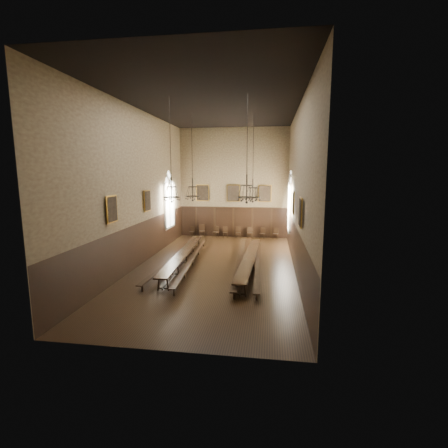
% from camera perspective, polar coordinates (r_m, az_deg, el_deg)
% --- Properties ---
extents(floor, '(9.00, 18.00, 0.02)m').
position_cam_1_polar(floor, '(18.94, -1.51, -7.59)').
color(floor, black).
rests_on(floor, ground).
extents(ceiling, '(9.00, 18.00, 0.02)m').
position_cam_1_polar(ceiling, '(18.48, -1.63, 20.27)').
color(ceiling, black).
rests_on(ceiling, ground).
extents(wall_back, '(9.00, 0.02, 9.00)m').
position_cam_1_polar(wall_back, '(27.08, 1.67, 7.15)').
color(wall_back, '#8B7B55').
rests_on(wall_back, ground).
extents(wall_front, '(9.00, 0.02, 9.00)m').
position_cam_1_polar(wall_front, '(9.43, -10.84, 3.22)').
color(wall_front, '#8B7B55').
rests_on(wall_front, ground).
extents(wall_left, '(0.02, 18.00, 9.00)m').
position_cam_1_polar(wall_left, '(19.43, -14.87, 6.06)').
color(wall_left, '#8B7B55').
rests_on(wall_left, ground).
extents(wall_right, '(0.02, 18.00, 9.00)m').
position_cam_1_polar(wall_right, '(17.96, 12.84, 5.91)').
color(wall_right, '#8B7B55').
rests_on(wall_right, ground).
extents(wainscot_panelling, '(9.00, 18.00, 2.50)m').
position_cam_1_polar(wainscot_panelling, '(18.61, -1.52, -3.87)').
color(wainscot_panelling, black).
rests_on(wainscot_panelling, floor).
extents(table_left, '(1.16, 9.53, 0.74)m').
position_cam_1_polar(table_left, '(19.45, -7.22, -6.04)').
color(table_left, black).
rests_on(table_left, floor).
extents(table_right, '(0.95, 9.32, 0.73)m').
position_cam_1_polar(table_right, '(18.51, 4.51, -6.81)').
color(table_right, black).
rests_on(table_right, floor).
extents(bench_left_outer, '(0.73, 9.39, 0.42)m').
position_cam_1_polar(bench_left_outer, '(19.39, -8.79, -6.44)').
color(bench_left_outer, black).
rests_on(bench_left_outer, floor).
extents(bench_left_inner, '(1.03, 10.48, 0.47)m').
position_cam_1_polar(bench_left_inner, '(19.30, -5.58, -6.35)').
color(bench_left_inner, black).
rests_on(bench_left_inner, floor).
extents(bench_right_inner, '(0.71, 10.61, 0.48)m').
position_cam_1_polar(bench_right_inner, '(18.90, 2.87, -6.64)').
color(bench_right_inner, black).
rests_on(bench_right_inner, floor).
extents(bench_right_outer, '(0.54, 9.64, 0.43)m').
position_cam_1_polar(bench_right_outer, '(18.44, 5.97, -7.18)').
color(bench_right_outer, black).
rests_on(bench_right_outer, floor).
extents(chair_0, '(0.46, 0.46, 0.86)m').
position_cam_1_polar(chair_0, '(27.74, -5.68, -1.66)').
color(chair_0, black).
rests_on(chair_0, floor).
extents(chair_1, '(0.56, 0.56, 1.04)m').
position_cam_1_polar(chair_1, '(27.51, -3.85, -1.61)').
color(chair_1, black).
rests_on(chair_1, floor).
extents(chair_2, '(0.53, 0.53, 0.94)m').
position_cam_1_polar(chair_2, '(27.24, -1.46, -1.76)').
color(chair_2, black).
rests_on(chair_2, floor).
extents(chair_3, '(0.45, 0.45, 0.91)m').
position_cam_1_polar(chair_3, '(27.10, 0.24, -1.84)').
color(chair_3, black).
rests_on(chair_3, floor).
extents(chair_4, '(0.44, 0.44, 0.92)m').
position_cam_1_polar(chair_4, '(26.98, 2.51, -1.89)').
color(chair_4, black).
rests_on(chair_4, floor).
extents(chair_5, '(0.48, 0.48, 0.90)m').
position_cam_1_polar(chair_5, '(27.01, 4.57, -1.91)').
color(chair_5, black).
rests_on(chair_5, floor).
extents(chair_6, '(0.49, 0.49, 0.88)m').
position_cam_1_polar(chair_6, '(26.91, 6.73, -2.00)').
color(chair_6, black).
rests_on(chair_6, floor).
extents(chair_7, '(0.48, 0.48, 0.89)m').
position_cam_1_polar(chair_7, '(26.95, 9.03, -2.03)').
color(chair_7, black).
rests_on(chair_7, floor).
extents(chandelier_back_left, '(0.93, 0.93, 5.25)m').
position_cam_1_polar(chandelier_back_left, '(20.64, -5.54, 5.76)').
color(chandelier_back_left, black).
rests_on(chandelier_back_left, ceiling).
extents(chandelier_back_right, '(0.95, 0.95, 5.33)m').
position_cam_1_polar(chandelier_back_right, '(20.65, 5.07, 5.55)').
color(chandelier_back_right, black).
rests_on(chandelier_back_right, ceiling).
extents(chandelier_front_left, '(0.80, 0.80, 4.95)m').
position_cam_1_polar(chandelier_front_left, '(16.33, -9.21, 5.88)').
color(chandelier_front_left, black).
rests_on(chandelier_front_left, ceiling).
extents(chandelier_front_right, '(0.89, 0.89, 4.92)m').
position_cam_1_polar(chandelier_front_right, '(15.64, 4.01, 5.84)').
color(chandelier_front_right, black).
rests_on(chandelier_front_right, ceiling).
extents(portrait_back_0, '(1.10, 0.12, 1.40)m').
position_cam_1_polar(portrait_back_0, '(27.40, -3.80, 5.49)').
color(portrait_back_0, '#A57827').
rests_on(portrait_back_0, wall_back).
extents(portrait_back_1, '(1.10, 0.12, 1.40)m').
position_cam_1_polar(portrait_back_1, '(26.99, 1.63, 5.45)').
color(portrait_back_1, '#A57827').
rests_on(portrait_back_1, wall_back).
extents(portrait_back_2, '(1.10, 0.12, 1.40)m').
position_cam_1_polar(portrait_back_2, '(26.82, 7.18, 5.36)').
color(portrait_back_2, '#A57827').
rests_on(portrait_back_2, wall_back).
extents(portrait_left_0, '(0.12, 1.00, 1.30)m').
position_cam_1_polar(portrait_left_0, '(20.36, -13.34, 3.99)').
color(portrait_left_0, '#A57827').
rests_on(portrait_left_0, wall_left).
extents(portrait_left_1, '(0.12, 1.00, 1.30)m').
position_cam_1_polar(portrait_left_1, '(16.28, -19.11, 2.49)').
color(portrait_left_1, '#A57827').
rests_on(portrait_left_1, wall_left).
extents(portrait_right_0, '(0.12, 1.00, 1.30)m').
position_cam_1_polar(portrait_right_0, '(19.00, 12.13, 3.68)').
color(portrait_right_0, '#A57827').
rests_on(portrait_right_0, wall_right).
extents(portrait_right_1, '(0.12, 1.00, 1.30)m').
position_cam_1_polar(portrait_right_1, '(14.54, 13.31, 2.01)').
color(portrait_right_1, '#A57827').
rests_on(portrait_right_1, wall_right).
extents(window_right, '(0.20, 2.20, 4.60)m').
position_cam_1_polar(window_right, '(23.51, 11.49, 3.98)').
color(window_right, white).
rests_on(window_right, wall_right).
extents(window_left, '(0.20, 2.20, 4.60)m').
position_cam_1_polar(window_left, '(24.63, -9.61, 4.27)').
color(window_left, white).
rests_on(window_left, wall_left).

